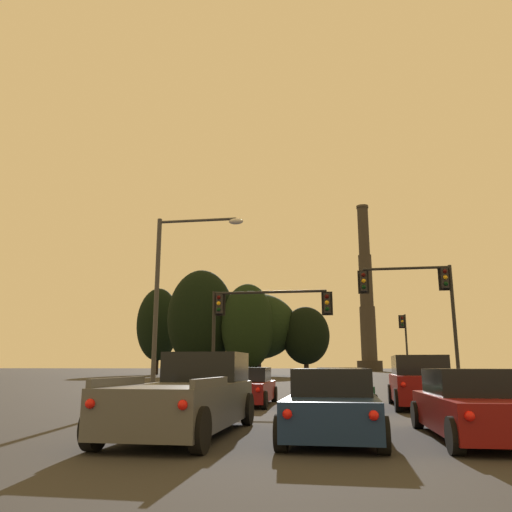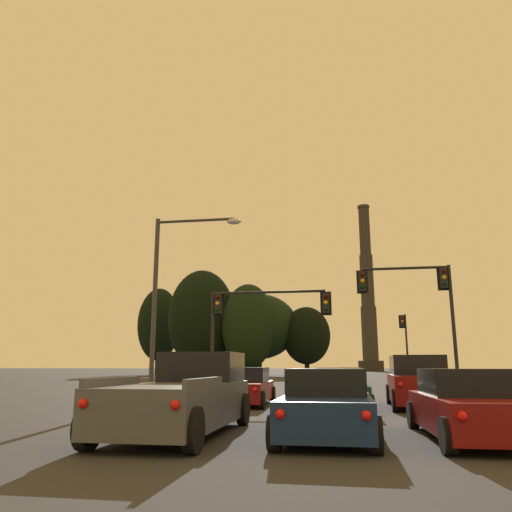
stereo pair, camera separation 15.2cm
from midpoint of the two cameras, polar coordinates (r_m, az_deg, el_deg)
The scene contains 16 objects.
suv_right_lane_front at distance 19.69m, azimuth 18.01°, elevation -13.56°, with size 2.29×4.97×1.86m.
sedan_left_lane_front at distance 20.14m, azimuth -1.22°, elevation -14.77°, with size 2.10×4.75×1.43m.
sedan_right_lane_second at distance 11.68m, azimuth 23.39°, elevation -15.47°, with size 2.05×4.73×1.43m.
sedan_center_lane_second at distance 11.23m, azimuth 8.38°, elevation -16.49°, with size 2.03×4.72×1.43m.
sedan_center_lane_front at distance 18.04m, azimuth 9.47°, elevation -14.88°, with size 2.14×4.76×1.43m.
pickup_truck_left_lane_second at distance 11.81m, azimuth -7.99°, elevation -15.63°, with size 2.24×5.53×1.82m.
traffic_light_overhead_right at distance 27.10m, azimuth 18.25°, elevation -4.37°, with size 4.88×0.50×6.58m.
traffic_light_far_right at distance 49.70m, azimuth 16.55°, elevation -8.91°, with size 0.78×0.50×6.28m.
traffic_light_overhead_left at distance 26.63m, azimuth -0.36°, elevation -6.61°, with size 6.53×0.50×5.43m.
street_lamp at distance 21.95m, azimuth -9.77°, elevation -3.11°, with size 3.90×0.36×7.92m.
smokestack at distance 145.35m, azimuth 12.53°, elevation -5.33°, with size 6.94×6.94×47.75m.
treeline_far_right at distance 77.07m, azimuth -6.36°, elevation -7.12°, with size 10.24×9.22×16.01m.
treeline_right_mid at distance 77.35m, azimuth 0.08°, elevation -8.03°, with size 12.21×10.99×12.48m.
treeline_center_right at distance 75.73m, azimuth 5.65°, elevation -9.02°, with size 7.09×6.38×10.21m.
treeline_center_left at distance 73.47m, azimuth -1.02°, elevation -8.01°, with size 7.74×6.97×13.37m.
treeline_far_left at distance 89.00m, azimuth -11.19°, elevation -7.65°, with size 7.37×6.64×14.82m.
Camera 1 is at (0.21, -0.67, 1.48)m, focal length 35.00 mm.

